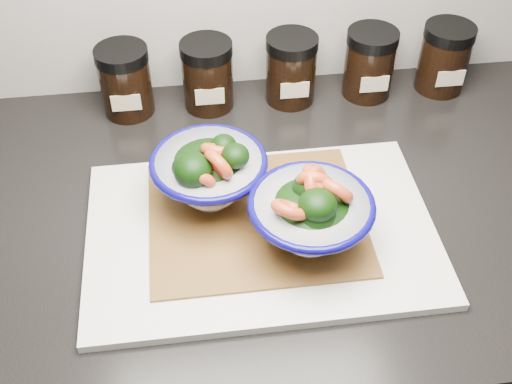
{
  "coord_description": "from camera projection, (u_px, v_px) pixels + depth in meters",
  "views": [
    {
      "loc": [
        -0.13,
        0.84,
        1.53
      ],
      "look_at": [
        -0.05,
        1.41,
        0.96
      ],
      "focal_mm": 45.0,
      "sensor_mm": 36.0,
      "label": 1
    }
  ],
  "objects": [
    {
      "name": "cabinet",
      "position": [
        280.0,
        378.0,
        1.21
      ],
      "size": [
        3.43,
        0.58,
        0.86
      ],
      "primitive_type": "cube",
      "color": "black",
      "rests_on": "ground"
    },
    {
      "name": "cutting_board",
      "position": [
        261.0,
        232.0,
        0.84
      ],
      "size": [
        0.45,
        0.3,
        0.01
      ],
      "primitive_type": "cube",
      "color": "silver",
      "rests_on": "countertop"
    },
    {
      "name": "countertop",
      "position": [
        289.0,
        212.0,
        0.9
      ],
      "size": [
        3.5,
        0.6,
        0.04
      ],
      "primitive_type": "cube",
      "color": "black",
      "rests_on": "cabinet"
    },
    {
      "name": "spice_jar_d",
      "position": [
        369.0,
        63.0,
        1.03
      ],
      "size": [
        0.08,
        0.08,
        0.11
      ],
      "color": "black",
      "rests_on": "countertop"
    },
    {
      "name": "bowl_left",
      "position": [
        209.0,
        173.0,
        0.83
      ],
      "size": [
        0.15,
        0.15,
        0.12
      ],
      "rotation": [
        0.0,
        0.0,
        -0.02
      ],
      "color": "white",
      "rests_on": "bamboo_mat"
    },
    {
      "name": "spice_jar_a",
      "position": [
        125.0,
        81.0,
        0.99
      ],
      "size": [
        0.08,
        0.08,
        0.11
      ],
      "color": "black",
      "rests_on": "countertop"
    },
    {
      "name": "spice_jar_b",
      "position": [
        208.0,
        75.0,
        1.01
      ],
      "size": [
        0.08,
        0.08,
        0.11
      ],
      "color": "black",
      "rests_on": "countertop"
    },
    {
      "name": "bamboo_mat",
      "position": [
        256.0,
        217.0,
        0.84
      ],
      "size": [
        0.28,
        0.24,
        0.0
      ],
      "primitive_type": "cube",
      "color": "olive",
      "rests_on": "cutting_board"
    },
    {
      "name": "spice_jar_c",
      "position": [
        291.0,
        69.0,
        1.02
      ],
      "size": [
        0.08,
        0.08,
        0.11
      ],
      "color": "black",
      "rests_on": "countertop"
    },
    {
      "name": "bowl_right",
      "position": [
        311.0,
        215.0,
        0.78
      ],
      "size": [
        0.16,
        0.16,
        0.12
      ],
      "rotation": [
        0.0,
        0.0,
        -0.41
      ],
      "color": "white",
      "rests_on": "bamboo_mat"
    },
    {
      "name": "spice_jar_e",
      "position": [
        444.0,
        58.0,
        1.04
      ],
      "size": [
        0.08,
        0.08,
        0.11
      ],
      "color": "black",
      "rests_on": "countertop"
    }
  ]
}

